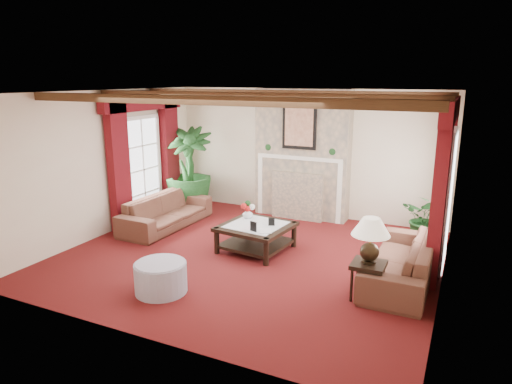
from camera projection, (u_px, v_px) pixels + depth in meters
The scene contains 23 objects.
floor at pixel (249, 256), 7.68m from camera, with size 6.00×6.00×0.00m, color #4D0D0E.
ceiling at pixel (249, 92), 7.02m from camera, with size 6.00×6.00×0.00m, color white.
back_wall at pixel (305, 153), 9.76m from camera, with size 6.00×0.02×2.70m, color beige.
left_wall at pixel (106, 163), 8.59m from camera, with size 0.02×5.50×2.70m, color beige.
right_wall at pixel (450, 198), 6.11m from camera, with size 0.02×5.50×2.70m, color beige.
ceiling_beams at pixel (249, 96), 7.03m from camera, with size 6.00×3.00×0.12m, color #341F10, non-canonical shape.
fireplace at pixel (304, 89), 9.25m from camera, with size 2.00×0.52×2.70m, color tan, non-canonical shape.
french_door_left at pixel (139, 117), 9.27m from camera, with size 0.10×1.10×2.16m, color white, non-canonical shape.
french_door_right at pixel (457, 132), 6.81m from camera, with size 0.10×1.10×2.16m, color white, non-canonical shape.
curtains_left at pixel (143, 96), 9.12m from camera, with size 0.20×2.40×2.55m, color #490911, non-canonical shape.
curtains_right at pixel (452, 103), 6.75m from camera, with size 0.20×2.40×2.55m, color #490911, non-canonical shape.
sofa_left at pixel (166, 207), 9.10m from camera, with size 0.67×2.15×0.83m, color #360E15.
sofa_right at pixel (402, 253), 6.67m from camera, with size 0.66×2.21×0.86m, color #360E15.
potted_palm at pixel (189, 187), 10.22m from camera, with size 1.51×2.08×1.04m, color black.
small_plant at pixel (427, 224), 8.20m from camera, with size 1.04×1.10×0.72m, color black.
coffee_table at pixel (256, 237), 7.90m from camera, with size 1.12×1.12×0.46m, color black, non-canonical shape.
side_table at pixel (368, 281), 6.15m from camera, with size 0.44×0.44×0.52m, color black, non-canonical shape.
ottoman at pixel (161, 278), 6.35m from camera, with size 0.73×0.73×0.42m, color gray.
table_lamp at pixel (370, 240), 6.01m from camera, with size 0.51×0.51×0.65m, color black, non-canonical shape.
flower_vase at pixel (248, 214), 8.17m from camera, with size 0.19×0.19×0.18m, color silver.
book at pixel (259, 224), 7.46m from camera, with size 0.19×0.10×0.27m, color black.
photo_frame_a at pixel (253, 227), 7.47m from camera, with size 0.13×0.02×0.18m, color black, non-canonical shape.
photo_frame_b at pixel (271, 222), 7.76m from camera, with size 0.11×0.02×0.14m, color black, non-canonical shape.
Camera 1 is at (3.17, -6.45, 2.93)m, focal length 32.00 mm.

